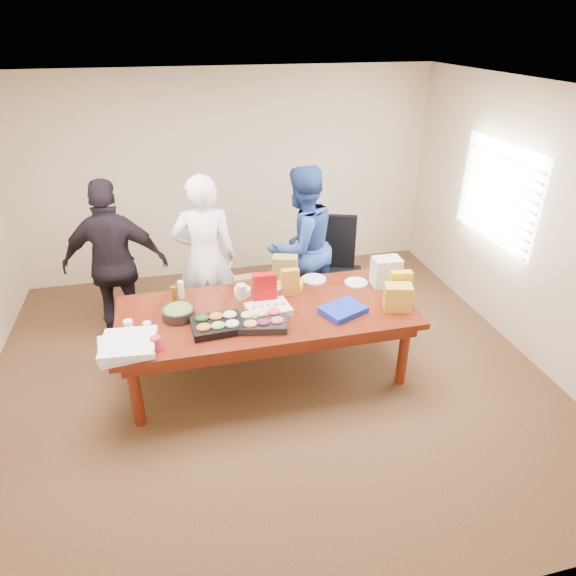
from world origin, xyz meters
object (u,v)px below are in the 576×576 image
object	(u,v)px
person_center	(205,259)
sheet_cake	(269,309)
office_chair	(340,273)
person_right	(301,246)
salad_bowl	(178,313)
conference_table	(267,342)

from	to	relation	value
person_center	sheet_cake	distance (m)	1.08
office_chair	person_center	xyz separation A→B (m)	(-1.53, -0.01, 0.35)
person_center	person_right	xyz separation A→B (m)	(1.09, 0.11, -0.01)
office_chair	salad_bowl	world-z (taller)	office_chair
sheet_cake	person_center	bearing A→B (deg)	109.47
conference_table	sheet_cake	xyz separation A→B (m)	(0.01, -0.06, 0.41)
conference_table	sheet_cake	world-z (taller)	sheet_cake
person_center	person_right	size ratio (longest dim) A/B	1.01
person_center	office_chair	bearing A→B (deg)	-173.90
office_chair	salad_bowl	bearing A→B (deg)	-135.22
person_center	person_right	bearing A→B (deg)	-168.67
conference_table	office_chair	size ratio (longest dim) A/B	2.42
sheet_cake	office_chair	bearing A→B (deg)	34.94
conference_table	salad_bowl	size ratio (longest dim) A/B	9.17
person_center	person_right	distance (m)	1.09
conference_table	person_center	bearing A→B (deg)	118.41
person_right	salad_bowl	distance (m)	1.72
person_center	salad_bowl	distance (m)	0.92
office_chair	person_right	size ratio (longest dim) A/B	0.63
office_chair	sheet_cake	xyz separation A→B (m)	(-1.04, -0.96, 0.20)
office_chair	person_right	xyz separation A→B (m)	(-0.44, 0.10, 0.34)
person_right	salad_bowl	bearing A→B (deg)	8.23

